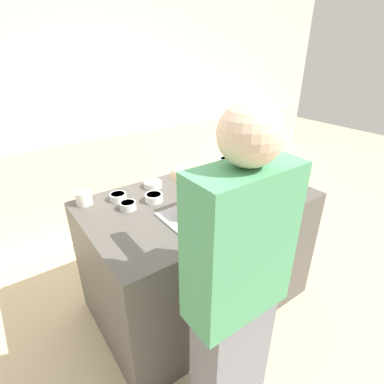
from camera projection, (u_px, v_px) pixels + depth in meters
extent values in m
plane|color=#C6B28E|center=(198.00, 296.00, 2.38)|extent=(12.00, 12.00, 0.00)
cube|color=beige|center=(83.00, 93.00, 3.38)|extent=(8.00, 0.05, 2.60)
cube|color=beige|center=(104.00, 170.00, 3.52)|extent=(6.00, 0.60, 0.93)
cube|color=#514C47|center=(198.00, 252.00, 2.18)|extent=(1.49, 0.92, 0.89)
cube|color=#9E9EA8|center=(201.00, 213.00, 1.79)|extent=(0.46, 0.32, 0.01)
cube|color=brown|center=(201.00, 204.00, 1.76)|extent=(0.16, 0.16, 0.12)
cube|color=white|center=(202.00, 189.00, 1.72)|extent=(0.18, 0.18, 0.07)
cylinder|color=brown|center=(205.00, 175.00, 1.73)|extent=(0.02, 0.02, 0.07)
cone|color=#DBD675|center=(248.00, 156.00, 2.16)|extent=(0.16, 0.16, 0.37)
cylinder|color=white|center=(153.00, 184.00, 2.12)|extent=(0.13, 0.13, 0.04)
cylinder|color=white|center=(153.00, 182.00, 2.11)|extent=(0.10, 0.10, 0.01)
cylinder|color=silver|center=(128.00, 206.00, 1.84)|extent=(0.10, 0.10, 0.05)
cylinder|color=brown|center=(128.00, 203.00, 1.83)|extent=(0.08, 0.08, 0.01)
cylinder|color=white|center=(154.00, 198.00, 1.93)|extent=(0.12, 0.12, 0.05)
cylinder|color=red|center=(154.00, 195.00, 1.92)|extent=(0.09, 0.09, 0.01)
cylinder|color=white|center=(222.00, 188.00, 2.06)|extent=(0.13, 0.13, 0.04)
cylinder|color=brown|center=(222.00, 186.00, 2.05)|extent=(0.11, 0.11, 0.01)
cylinder|color=white|center=(226.00, 161.00, 2.53)|extent=(0.12, 0.12, 0.05)
cylinder|color=#4770DB|center=(226.00, 159.00, 2.52)|extent=(0.10, 0.10, 0.01)
cylinder|color=white|center=(197.00, 187.00, 2.08)|extent=(0.13, 0.13, 0.04)
cylinder|color=green|center=(197.00, 185.00, 2.08)|extent=(0.10, 0.10, 0.01)
cylinder|color=white|center=(118.00, 197.00, 1.95)|extent=(0.11, 0.11, 0.04)
cylinder|color=red|center=(118.00, 194.00, 1.94)|extent=(0.09, 0.09, 0.01)
cylinder|color=white|center=(84.00, 198.00, 1.89)|extent=(0.10, 0.10, 0.09)
cube|color=slate|center=(230.00, 365.00, 1.46)|extent=(0.34, 0.18, 0.80)
cube|color=#4C9966|center=(240.00, 245.00, 1.13)|extent=(0.44, 0.20, 0.64)
sphere|color=beige|center=(250.00, 134.00, 0.94)|extent=(0.22, 0.22, 0.22)
cylinder|color=beige|center=(206.00, 191.00, 1.23)|extent=(0.07, 0.44, 0.07)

